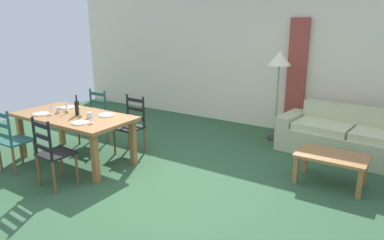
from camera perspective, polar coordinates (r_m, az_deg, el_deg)
name	(u,v)px	position (r m, az deg, el deg)	size (l,w,h in m)	color
ground_plane	(158,181)	(5.01, -5.45, -9.84)	(9.60, 9.60, 0.02)	#2F5635
wall_far	(256,61)	(7.43, 10.37, 9.38)	(9.60, 0.16, 2.70)	beige
curtain_panel_left	(296,78)	(7.04, 16.46, 6.59)	(0.35, 0.08, 2.20)	#9B3E34
dining_table	(74,120)	(5.73, -18.51, -0.07)	(1.90, 0.96, 0.75)	#9F6B3B
dining_chair_near_left	(12,140)	(5.76, -27.06, -2.86)	(0.42, 0.40, 0.96)	#245650
dining_chair_near_right	(52,152)	(5.01, -21.63, -4.89)	(0.45, 0.43, 0.96)	black
dining_chair_far_left	(94,117)	(6.57, -15.52, 0.48)	(0.43, 0.41, 0.96)	#254F4B
dining_chair_far_right	(131,125)	(5.93, -9.79, -0.81)	(0.43, 0.41, 0.96)	black
dinner_plate_near_left	(41,114)	(5.92, -23.21, 0.91)	(0.24, 0.24, 0.02)	white
fork_near_left	(35,113)	(6.05, -24.01, 1.05)	(0.02, 0.17, 0.01)	silver
dinner_plate_near_right	(80,123)	(5.22, -17.60, -0.43)	(0.24, 0.24, 0.02)	white
fork_near_right	(73,122)	(5.33, -18.63, -0.24)	(0.02, 0.17, 0.01)	silver
dinner_plate_far_left	(68,107)	(6.20, -19.44, 1.93)	(0.24, 0.24, 0.02)	white
fork_far_left	(62,107)	(6.32, -20.27, 2.05)	(0.02, 0.17, 0.01)	silver
dinner_plate_far_right	(106,115)	(5.54, -13.66, 0.79)	(0.24, 0.24, 0.02)	white
fork_far_right	(99,114)	(5.64, -14.71, 0.94)	(0.02, 0.17, 0.01)	silver
wine_bottle	(77,108)	(5.65, -18.06, 1.89)	(0.07, 0.07, 0.32)	black
wine_glass_near_left	(51,107)	(5.84, -21.77, 1.90)	(0.06, 0.06, 0.16)	white
wine_glass_near_right	(92,115)	(5.17, -15.84, 0.73)	(0.06, 0.06, 0.16)	white
wine_glass_far_left	(67,104)	(6.01, -19.57, 2.50)	(0.06, 0.06, 0.16)	white
coffee_cup_primary	(89,115)	(5.45, -16.25, 0.76)	(0.07, 0.07, 0.09)	beige
coffee_cup_secondary	(58,110)	(5.93, -20.79, 1.55)	(0.07, 0.07, 0.09)	beige
candle_tall	(66,109)	(5.85, -19.60, 1.65)	(0.05, 0.05, 0.23)	#998C66
candle_short	(80,114)	(5.52, -17.64, 0.89)	(0.05, 0.05, 0.19)	#998C66
couch	(352,140)	(6.26, 24.46, -2.93)	(2.35, 1.02, 0.80)	#B4BA8D
coffee_table	(331,159)	(5.11, 21.59, -5.93)	(0.90, 0.56, 0.42)	#9F6B3B
standing_lamp	(279,64)	(6.51, 13.94, 8.83)	(0.40, 0.40, 1.64)	#332D28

